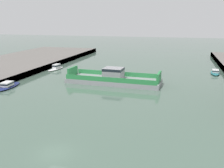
# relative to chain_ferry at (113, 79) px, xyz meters

# --- Properties ---
(ground_plane) EXTENTS (400.00, 400.00, 0.00)m
(ground_plane) POSITION_rel_chain_ferry_xyz_m (1.93, -33.41, -1.12)
(ground_plane) COLOR #4C6656
(chain_ferry) EXTENTS (22.96, 7.98, 3.76)m
(chain_ferry) POSITION_rel_chain_ferry_xyz_m (0.00, 0.00, 0.00)
(chain_ferry) COLOR #939399
(chain_ferry) RESTS_ON ground
(moored_boat_near_right) EXTENTS (2.95, 7.60, 1.61)m
(moored_boat_near_right) POSITION_rel_chain_ferry_xyz_m (-21.46, 11.86, -0.51)
(moored_boat_near_right) COLOR white
(moored_boat_near_right) RESTS_ON ground
(moored_boat_mid_left) EXTENTS (3.68, 8.40, 1.41)m
(moored_boat_mid_left) POSITION_rel_chain_ferry_xyz_m (-21.93, -10.26, -0.60)
(moored_boat_mid_left) COLOR navy
(moored_boat_mid_left) RESTS_ON ground
(moored_boat_far_left) EXTENTS (3.04, 7.84, 1.28)m
(moored_boat_far_left) POSITION_rel_chain_ferry_xyz_m (25.11, 18.00, -0.65)
(moored_boat_far_left) COLOR #237075
(moored_boat_far_left) RESTS_ON ground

